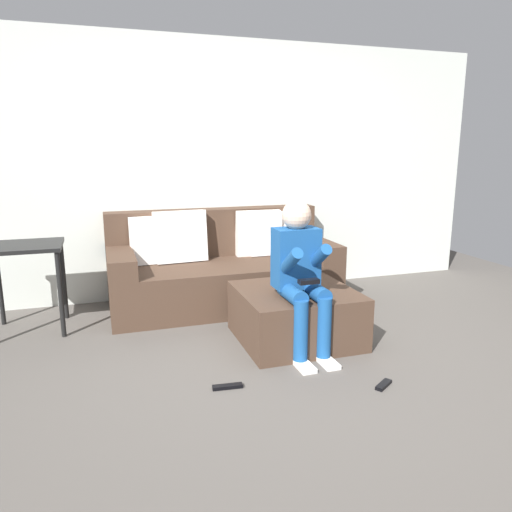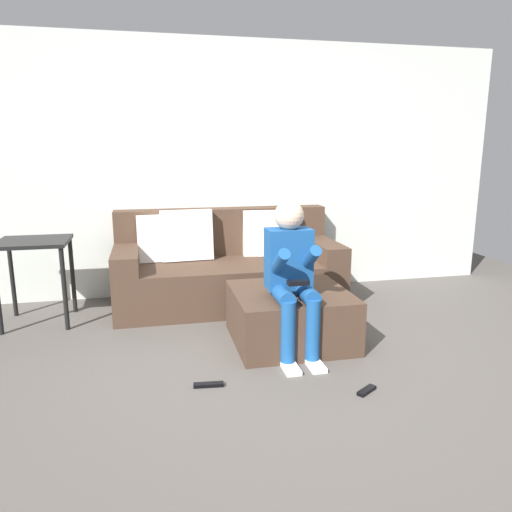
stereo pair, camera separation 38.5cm
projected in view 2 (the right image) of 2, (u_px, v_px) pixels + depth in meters
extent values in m
plane|color=#544F49|center=(302.00, 385.00, 2.96)|extent=(6.93, 6.93, 0.00)
cube|color=silver|center=(238.00, 170.00, 4.74)|extent=(5.33, 0.10, 2.40)
cube|color=#473326|center=(228.00, 283.00, 4.45)|extent=(2.01, 0.89, 0.40)
cube|color=#473326|center=(222.00, 231.00, 4.69)|extent=(2.01, 0.20, 0.44)
cube|color=#473326|center=(126.00, 258.00, 4.20)|extent=(0.22, 0.89, 0.16)
cube|color=#473326|center=(322.00, 249.00, 4.58)|extent=(0.22, 0.89, 0.16)
cube|color=white|center=(161.00, 238.00, 4.40)|extent=(0.43, 0.19, 0.43)
cube|color=white|center=(187.00, 235.00, 4.44)|extent=(0.47, 0.22, 0.47)
cube|color=white|center=(277.00, 234.00, 4.64)|extent=(0.41, 0.15, 0.42)
cube|color=white|center=(266.00, 233.00, 4.61)|extent=(0.43, 0.17, 0.44)
cube|color=#473326|center=(290.00, 316.00, 3.60)|extent=(0.83, 0.81, 0.39)
cube|color=#194C8C|center=(288.00, 259.00, 3.39)|extent=(0.31, 0.19, 0.42)
sphere|color=beige|center=(289.00, 215.00, 3.33)|extent=(0.20, 0.20, 0.20)
cylinder|color=#194C8C|center=(282.00, 295.00, 3.28)|extent=(0.11, 0.30, 0.11)
cylinder|color=#194C8C|center=(288.00, 332.00, 3.18)|extent=(0.10, 0.10, 0.41)
cube|color=white|center=(290.00, 367.00, 3.17)|extent=(0.10, 0.22, 0.03)
cylinder|color=#194C8C|center=(278.00, 265.00, 3.24)|extent=(0.08, 0.36, 0.29)
cylinder|color=#194C8C|center=(306.00, 293.00, 3.31)|extent=(0.11, 0.30, 0.11)
cylinder|color=#194C8C|center=(313.00, 330.00, 3.21)|extent=(0.10, 0.10, 0.41)
cube|color=white|center=(315.00, 365.00, 3.21)|extent=(0.10, 0.22, 0.03)
cylinder|color=#194C8C|center=(309.00, 260.00, 3.30)|extent=(0.08, 0.32, 0.26)
cube|color=black|center=(298.00, 283.00, 3.20)|extent=(0.14, 0.06, 0.03)
cube|color=black|center=(33.00, 242.00, 3.88)|extent=(0.54, 0.50, 0.03)
cylinder|color=black|center=(64.00, 289.00, 3.80)|extent=(0.04, 0.04, 0.66)
cylinder|color=black|center=(12.00, 278.00, 4.11)|extent=(0.04, 0.04, 0.66)
cylinder|color=black|center=(73.00, 275.00, 4.22)|extent=(0.04, 0.04, 0.66)
cube|color=black|center=(367.00, 391.00, 2.87)|extent=(0.15, 0.12, 0.02)
cube|color=black|center=(209.00, 385.00, 2.94)|extent=(0.19, 0.06, 0.02)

